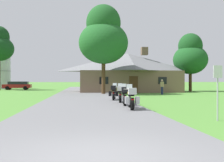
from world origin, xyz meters
The scene contains 13 objects.
ground_plane centered at (0.00, 20.00, 0.00)m, with size 500.00×500.00×0.00m, color #4C8433.
asphalt_driveway centered at (0.00, 18.00, 0.03)m, with size 6.40×80.00×0.06m, color slate.
motorcycle_yellow_nearest_to_camera centered at (2.30, 8.37, 0.61)m, with size 0.82×2.08×1.30m.
motorcycle_orange_second_in_row centered at (2.32, 10.78, 0.62)m, with size 0.70×2.08×1.30m.
motorcycle_black_third_in_row centered at (2.38, 12.98, 0.62)m, with size 0.74×2.08×1.30m.
motorcycle_black_farthest_in_row centered at (2.19, 15.06, 0.61)m, with size 0.97×2.07×1.30m.
stone_lodge centered at (6.14, 31.38, 2.79)m, with size 14.15×8.92×6.31m.
bystander_tan_shirt_near_lodge centered at (8.60, 23.27, 0.95)m, with size 0.34×0.52×1.69m.
metal_signpost_roadside centered at (4.94, 4.46, 1.35)m, with size 0.36×0.06×2.14m.
tree_by_lodge_front centered at (2.13, 24.51, 6.50)m, with size 5.60×5.60×10.18m.
tree_right_of_lodge centered at (15.19, 30.99, 5.14)m, with size 4.90×4.90×8.36m.
metal_silo_distant centered at (-15.27, 45.66, 3.73)m, with size 3.28×3.28×7.46m.
parked_red_suv_far_left centered at (-11.18, 40.76, 0.78)m, with size 4.68×2.07×1.40m.
Camera 1 is at (-0.25, -5.09, 1.56)m, focal length 41.93 mm.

